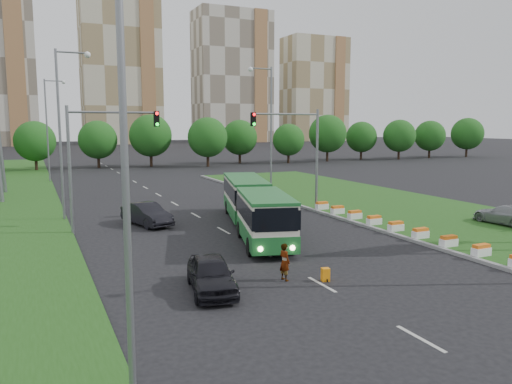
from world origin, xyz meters
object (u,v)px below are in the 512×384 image
car_left_far (147,214)px  shopping_trolley (325,275)px  car_left_near (211,274)px  car_median (506,215)px  articulated_bus (250,206)px  pedestrian (285,262)px  traffic_mast_left (96,148)px  traffic_mast_median (299,144)px

car_left_far → shopping_trolley: bearing=-90.7°
car_left_near → car_median: 22.86m
articulated_bus → shopping_trolley: 11.34m
articulated_bus → pedestrian: 10.77m
pedestrian → shopping_trolley: pedestrian is taller
articulated_bus → pedestrian: bearing=-89.9°
traffic_mast_left → car_median: 27.37m
traffic_mast_median → shopping_trolley: size_ratio=13.61×
car_left_near → pedestrian: (3.45, 0.05, 0.10)m
car_left_near → car_left_far: car_left_far is taller
car_median → shopping_trolley: (-17.42, -4.98, -0.52)m
traffic_mast_left → articulated_bus: traffic_mast_left is taller
car_left_far → car_median: 24.34m
articulated_bus → shopping_trolley: articulated_bus is taller
traffic_mast_median → car_median: (10.04, -10.67, -4.54)m
traffic_mast_left → car_left_far: 5.65m
car_left_far → pedestrian: bearing=-95.7°
traffic_mast_median → articulated_bus: size_ratio=0.50×
car_left_near → traffic_mast_median: bearing=60.8°
car_median → traffic_mast_median: bearing=-48.9°
car_left_near → car_median: size_ratio=0.96×
car_left_near → car_median: (22.47, 4.19, 0.07)m
car_median → pedestrian: size_ratio=2.71×
articulated_bus → car_median: size_ratio=3.48×
articulated_bus → shopping_trolley: size_ratio=26.98×
pedestrian → traffic_mast_left: bearing=13.1°
car_median → pedestrian: (-19.02, -4.14, 0.03)m
articulated_bus → pedestrian: (-2.89, -10.35, -0.76)m
traffic_mast_median → car_left_near: 19.91m
traffic_mast_left → articulated_bus: bearing=-20.9°
traffic_mast_median → car_left_far: bearing=-179.0°
car_left_near → car_left_far: size_ratio=0.94×
traffic_mast_left → car_left_near: size_ratio=1.84×
articulated_bus → car_left_far: (-5.86, 4.24, -0.83)m
articulated_bus → car_left_near: size_ratio=3.64×
articulated_bus → car_median: 17.30m
articulated_bus → car_left_far: bearing=159.8°
traffic_mast_median → shopping_trolley: 18.02m
articulated_bus → car_left_near: (-6.34, -10.40, -0.86)m
traffic_mast_left → car_left_near: traffic_mast_left is taller
car_left_far → shopping_trolley: (4.56, -15.43, -0.47)m
traffic_mast_left → articulated_bus: size_ratio=0.50×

